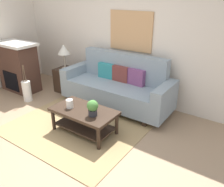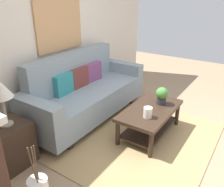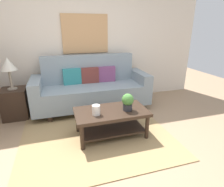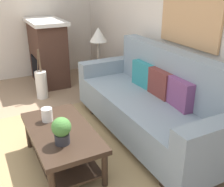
% 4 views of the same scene
% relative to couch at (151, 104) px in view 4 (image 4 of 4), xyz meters
% --- Properties ---
extents(ground_plane, '(9.65, 9.65, 0.00)m').
position_rel_couch_xyz_m(ground_plane, '(-0.14, -1.63, -0.43)').
color(ground_plane, '#9E7F60').
extents(wall_back, '(5.65, 0.10, 2.70)m').
position_rel_couch_xyz_m(wall_back, '(-0.14, 0.54, 0.92)').
color(wall_back, beige).
rests_on(wall_back, ground_plane).
extents(wall_left, '(0.10, 5.12, 2.70)m').
position_rel_couch_xyz_m(wall_left, '(-3.02, -1.07, 0.92)').
color(wall_left, beige).
rests_on(wall_left, ground_plane).
extents(area_rug, '(2.27, 1.87, 0.01)m').
position_rel_couch_xyz_m(area_rug, '(-0.14, -1.13, -0.43)').
color(area_rug, '#A38456').
rests_on(area_rug, ground_plane).
extents(couch, '(2.30, 0.84, 1.08)m').
position_rel_couch_xyz_m(couch, '(0.00, 0.00, 0.00)').
color(couch, gray).
rests_on(couch, ground_plane).
extents(throw_pillow_teal, '(0.37, 0.14, 0.32)m').
position_rel_couch_xyz_m(throw_pillow_teal, '(-0.36, 0.13, 0.25)').
color(throw_pillow_teal, teal).
rests_on(throw_pillow_teal, couch).
extents(throw_pillow_maroon, '(0.36, 0.13, 0.32)m').
position_rel_couch_xyz_m(throw_pillow_maroon, '(0.00, 0.13, 0.25)').
color(throw_pillow_maroon, brown).
rests_on(throw_pillow_maroon, couch).
extents(throw_pillow_plum, '(0.37, 0.15, 0.32)m').
position_rel_couch_xyz_m(throw_pillow_plum, '(0.36, 0.13, 0.25)').
color(throw_pillow_plum, '#7A4270').
rests_on(throw_pillow_plum, couch).
extents(coffee_table, '(1.10, 0.60, 0.43)m').
position_rel_couch_xyz_m(coffee_table, '(0.08, -1.15, -0.12)').
color(coffee_table, '#332319').
rests_on(coffee_table, ground_plane).
extents(tabletop_vase, '(0.12, 0.12, 0.14)m').
position_rel_couch_xyz_m(tabletop_vase, '(-0.16, -1.21, 0.07)').
color(tabletop_vase, white).
rests_on(tabletop_vase, coffee_table).
extents(potted_plant_tabletop, '(0.18, 0.18, 0.26)m').
position_rel_couch_xyz_m(potted_plant_tabletop, '(0.32, -1.20, 0.14)').
color(potted_plant_tabletop, '#2D2D33').
rests_on(potted_plant_tabletop, coffee_table).
extents(side_table, '(0.44, 0.44, 0.56)m').
position_rel_couch_xyz_m(side_table, '(-1.45, -0.02, -0.15)').
color(side_table, '#332319').
rests_on(side_table, ground_plane).
extents(table_lamp, '(0.28, 0.28, 0.57)m').
position_rel_couch_xyz_m(table_lamp, '(-1.45, -0.02, 0.56)').
color(table_lamp, gray).
rests_on(table_lamp, side_table).
extents(fireplace, '(1.02, 0.58, 1.16)m').
position_rel_couch_xyz_m(fireplace, '(-2.42, -0.60, 0.16)').
color(fireplace, '#472D23').
rests_on(fireplace, ground_plane).
extents(floor_vase, '(0.19, 0.19, 0.45)m').
position_rel_couch_xyz_m(floor_vase, '(-1.77, -0.91, -0.21)').
color(floor_vase, white).
rests_on(floor_vase, ground_plane).
extents(floor_vase_branch_a, '(0.02, 0.02, 0.36)m').
position_rel_couch_xyz_m(floor_vase_branch_a, '(-1.75, -0.91, 0.20)').
color(floor_vase_branch_a, brown).
rests_on(floor_vase_branch_a, floor_vase).
extents(floor_vase_branch_b, '(0.04, 0.02, 0.36)m').
position_rel_couch_xyz_m(floor_vase_branch_b, '(-1.78, -0.89, 0.20)').
color(floor_vase_branch_b, brown).
rests_on(floor_vase_branch_b, floor_vase).
extents(floor_vase_branch_c, '(0.02, 0.04, 0.36)m').
position_rel_couch_xyz_m(floor_vase_branch_c, '(-1.78, -0.93, 0.20)').
color(floor_vase_branch_c, brown).
rests_on(floor_vase_branch_c, floor_vase).
extents(framed_painting, '(0.96, 0.03, 0.79)m').
position_rel_couch_xyz_m(framed_painting, '(0.00, 0.47, 1.06)').
color(framed_painting, tan).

